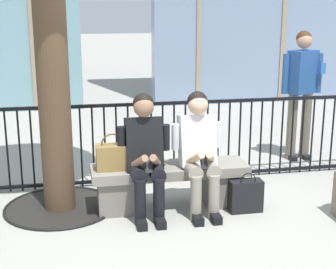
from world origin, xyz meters
TOP-DOWN VIEW (x-y plane):
  - ground_plane at (0.00, 0.00)m, footprint 60.00×60.00m
  - stone_bench at (0.00, 0.00)m, footprint 1.60×0.44m
  - seated_person_with_phone at (-0.27, -0.13)m, footprint 0.52×0.66m
  - seated_person_companion at (0.27, -0.13)m, footprint 0.52×0.66m
  - handbag_on_bench at (-0.58, -0.01)m, footprint 0.33×0.19m
  - shopping_bag at (0.73, -0.26)m, footprint 0.33×0.16m
  - bystander_at_railing at (2.03, 1.33)m, footprint 0.55×0.36m
  - plaza_railing at (0.00, 0.77)m, footprint 9.82×0.04m

SIDE VIEW (x-z plane):
  - ground_plane at x=0.00m, z-range 0.00..0.00m
  - shopping_bag at x=0.73m, z-range -0.04..0.38m
  - stone_bench at x=0.00m, z-range 0.05..0.50m
  - plaza_railing at x=0.00m, z-range 0.01..0.97m
  - handbag_on_bench at x=-0.58m, z-range 0.40..0.77m
  - seated_person_with_phone at x=-0.27m, z-range 0.04..1.26m
  - seated_person_companion at x=0.27m, z-range 0.04..1.26m
  - bystander_at_railing at x=2.03m, z-range 0.15..1.86m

